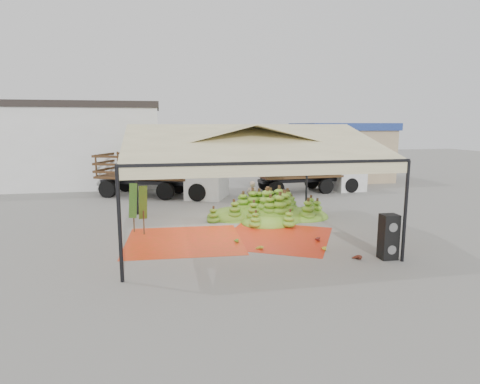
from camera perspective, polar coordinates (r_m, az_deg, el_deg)
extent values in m
plane|color=slate|center=(15.05, 0.38, -5.85)|extent=(90.00, 90.00, 0.00)
cylinder|color=black|center=(10.56, -16.75, -4.55)|extent=(0.10, 0.10, 3.00)
cylinder|color=black|center=(12.60, 22.46, -2.62)|extent=(0.10, 0.10, 3.00)
cylinder|color=black|center=(18.41, -14.51, 1.45)|extent=(0.10, 0.10, 3.00)
cylinder|color=black|center=(19.65, 9.48, 2.13)|extent=(0.10, 0.10, 3.00)
pyramid|color=beige|center=(14.52, 0.40, 7.59)|extent=(8.00, 8.00, 1.00)
cube|color=black|center=(14.54, 0.39, 5.62)|extent=(8.00, 8.00, 0.08)
cube|color=beige|center=(14.56, 0.39, 4.92)|extent=(8.00, 8.00, 0.36)
cube|color=silver|center=(29.11, -25.48, 5.69)|extent=(14.00, 6.00, 5.00)
cube|color=black|center=(29.10, -25.87, 11.00)|extent=(14.30, 6.30, 0.40)
cube|color=tan|center=(30.21, 14.12, 5.11)|extent=(6.00, 5.00, 3.60)
cube|color=navy|center=(30.13, 14.28, 9.00)|extent=(6.30, 5.30, 0.50)
cube|color=red|center=(14.22, -7.95, -6.84)|extent=(4.16, 3.98, 0.01)
cube|color=red|center=(14.56, 5.20, -6.40)|extent=(5.03, 5.11, 0.01)
ellipsoid|color=#537C19|center=(17.43, 4.36, -1.75)|extent=(6.53, 5.87, 1.17)
ellipsoid|color=gold|center=(13.29, 11.50, -7.73)|extent=(0.50, 0.46, 0.18)
ellipsoid|color=#AE8A22|center=(13.04, 2.70, -7.91)|extent=(0.50, 0.49, 0.18)
ellipsoid|color=#541713|center=(14.26, 10.60, -6.46)|extent=(0.56, 0.51, 0.21)
ellipsoid|color=#511912|center=(12.59, 16.19, -8.87)|extent=(0.54, 0.49, 0.20)
ellipsoid|color=#387819|center=(13.83, -0.85, -6.84)|extent=(0.44, 0.37, 0.19)
ellipsoid|color=#486F17|center=(14.93, -2.52, 4.25)|extent=(0.24, 0.24, 0.20)
ellipsoid|color=#486F17|center=(15.23, 3.08, 4.35)|extent=(0.24, 0.24, 0.20)
cube|color=black|center=(12.96, 20.28, -7.44)|extent=(0.50, 0.44, 0.68)
cube|color=black|center=(12.79, 20.46, -4.51)|extent=(0.50, 0.44, 0.68)
imported|color=gray|center=(18.09, 1.75, -0.77)|extent=(0.65, 0.55, 1.51)
cube|color=#4E301A|center=(23.32, -13.01, 2.22)|extent=(5.84, 4.33, 0.13)
cube|color=white|center=(22.08, -4.71, 2.31)|extent=(2.67, 2.90, 2.44)
cylinder|color=black|center=(23.35, -18.31, 0.41)|extent=(1.00, 0.67, 0.96)
cylinder|color=black|center=(25.19, -15.91, 1.16)|extent=(1.00, 0.67, 0.96)
cylinder|color=black|center=(21.86, -10.56, 0.13)|extent=(1.00, 0.67, 0.96)
cylinder|color=black|center=(23.81, -8.63, 0.96)|extent=(1.00, 0.67, 0.96)
cylinder|color=black|center=(21.24, -6.04, -0.03)|extent=(1.00, 0.67, 0.96)
cylinder|color=black|center=(23.25, -4.45, 0.83)|extent=(1.00, 0.67, 0.96)
ellipsoid|color=#49801A|center=(23.26, -13.06, 3.52)|extent=(4.66, 3.42, 0.74)
cube|color=#D8E819|center=(23.00, -11.89, 4.56)|extent=(2.78, 2.78, 0.26)
cube|color=#493718|center=(24.18, 8.28, 2.37)|extent=(4.95, 2.54, 0.12)
cube|color=white|center=(25.60, 14.83, 2.76)|extent=(1.88, 2.23, 2.21)
cylinder|color=black|center=(22.73, 5.21, 0.50)|extent=(0.88, 0.35, 0.87)
cylinder|color=black|center=(24.52, 3.64, 1.19)|extent=(0.88, 0.35, 0.87)
cylinder|color=black|center=(23.97, 12.12, 0.80)|extent=(0.88, 0.35, 0.87)
cylinder|color=black|center=(25.68, 10.15, 1.44)|extent=(0.88, 0.35, 0.87)
cylinder|color=black|center=(24.77, 15.49, 0.94)|extent=(0.88, 0.35, 0.87)
cylinder|color=black|center=(26.42, 13.36, 1.55)|extent=(0.88, 0.35, 0.87)
ellipsoid|color=#406F17|center=(24.12, 8.31, 3.50)|extent=(3.96, 2.00, 0.67)
cube|color=orange|center=(24.28, 9.38, 4.43)|extent=(2.05, 2.05, 0.24)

